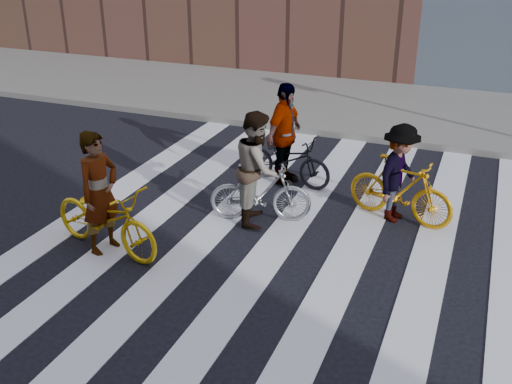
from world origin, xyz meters
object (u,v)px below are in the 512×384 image
Objects in this scene: bike_silver_mid at (260,193)px; rider_mid at (257,168)px; bike_dark_rear at (286,159)px; bike_yellow_left at (105,218)px; bike_yellow_right at (400,190)px; rider_rear at (284,134)px; rider_left at (100,193)px; rider_right at (399,173)px.

bike_silver_mid is 0.89× the size of rider_mid.
bike_yellow_left is at bearing 164.10° from bike_dark_rear.
bike_dark_rear is at bearing 86.19° from bike_yellow_right.
rider_rear is (-0.17, 1.61, 0.45)m from bike_silver_mid.
bike_silver_mid is at bearing -33.60° from rider_left.
rider_mid is (-2.11, -0.85, 0.38)m from bike_yellow_right.
rider_rear reaches higher than bike_yellow_left.
bike_yellow_right is 0.94× the size of rider_rear.
rider_left reaches higher than bike_yellow_left.
rider_left is (-0.05, 0.00, 0.39)m from bike_yellow_left.
bike_dark_rear is at bearing -14.68° from rider_mid.
bike_yellow_right reaches higher than bike_yellow_left.
rider_rear is at bearing -12.76° from bike_yellow_left.
bike_silver_mid is at bearing 127.82° from bike_yellow_right.
bike_silver_mid is at bearing -32.78° from bike_yellow_left.
bike_silver_mid is 0.89× the size of rider_left.
rider_left reaches higher than rider_right.
rider_mid is at bearing -32.78° from rider_left.
rider_left is at bearing 164.10° from rider_rear.
bike_yellow_left reaches higher than bike_dark_rear.
bike_yellow_right is 2.39m from rider_rear.
rider_right reaches higher than bike_yellow_right.
bike_silver_mid is 0.43m from rider_mid.
bike_yellow_right is 4.63m from rider_left.
bike_yellow_right is 1.10× the size of rider_right.
rider_left is at bearing 102.26° from bike_yellow_left.
rider_left reaches higher than bike_silver_mid.
rider_rear is (-2.18, 0.76, 0.13)m from rider_right.
rider_left is 2.44m from rider_mid.
bike_dark_rear is 1.10× the size of rider_right.
rider_left is 1.13× the size of rider_right.
rider_rear is at bearing -12.90° from rider_mid.
bike_dark_rear is 2.28m from rider_right.
bike_yellow_left is 1.12× the size of bike_yellow_right.
bike_silver_mid is 0.92× the size of bike_yellow_right.
bike_silver_mid is 2.20m from rider_right.
rider_mid reaches higher than bike_yellow_right.
bike_yellow_right is at bearing -43.51° from bike_yellow_left.
rider_mid is 1.13× the size of rider_right.
rider_mid is at bearing -165.93° from rider_rear.
bike_yellow_right reaches higher than bike_dark_rear.
bike_yellow_left is 4.54m from rider_right.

